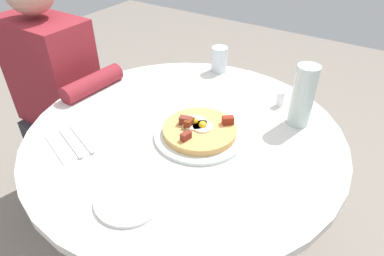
% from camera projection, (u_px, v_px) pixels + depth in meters
% --- Properties ---
extents(ground_plane, '(6.00, 6.00, 0.00)m').
position_uv_depth(ground_plane, '(187.00, 255.00, 1.52)').
color(ground_plane, gray).
extents(dining_table, '(1.03, 1.03, 0.70)m').
position_uv_depth(dining_table, '(185.00, 167.00, 1.20)').
color(dining_table, silver).
rests_on(dining_table, ground_plane).
extents(person_seated, '(0.51, 0.29, 1.14)m').
position_uv_depth(person_seated, '(62.00, 109.00, 1.57)').
color(person_seated, '#2D2D33').
rests_on(person_seated, ground_plane).
extents(pizza_plate, '(0.29, 0.29, 0.01)m').
position_uv_depth(pizza_plate, '(200.00, 134.00, 1.08)').
color(pizza_plate, silver).
rests_on(pizza_plate, dining_table).
extents(breakfast_pizza, '(0.23, 0.23, 0.05)m').
position_uv_depth(breakfast_pizza, '(199.00, 129.00, 1.07)').
color(breakfast_pizza, '#DFA459').
rests_on(breakfast_pizza, pizza_plate).
extents(bread_plate, '(0.18, 0.18, 0.01)m').
position_uv_depth(bread_plate, '(129.00, 199.00, 0.86)').
color(bread_plate, white).
rests_on(bread_plate, dining_table).
extents(napkin, '(0.21, 0.19, 0.00)m').
position_uv_depth(napkin, '(76.00, 141.00, 1.05)').
color(napkin, white).
rests_on(napkin, dining_table).
extents(fork, '(0.17, 0.07, 0.00)m').
position_uv_depth(fork, '(70.00, 142.00, 1.04)').
color(fork, silver).
rests_on(fork, napkin).
extents(knife, '(0.17, 0.07, 0.00)m').
position_uv_depth(knife, '(81.00, 138.00, 1.06)').
color(knife, silver).
rests_on(knife, napkin).
extents(water_glass, '(0.07, 0.07, 0.11)m').
position_uv_depth(water_glass, '(219.00, 59.00, 1.43)').
color(water_glass, silver).
rests_on(water_glass, dining_table).
extents(water_bottle, '(0.07, 0.07, 0.21)m').
position_uv_depth(water_bottle, '(303.00, 96.00, 1.08)').
color(water_bottle, silver).
rests_on(water_bottle, dining_table).
extents(salt_shaker, '(0.03, 0.03, 0.06)m').
position_uv_depth(salt_shaker, '(280.00, 99.00, 1.21)').
color(salt_shaker, white).
rests_on(salt_shaker, dining_table).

